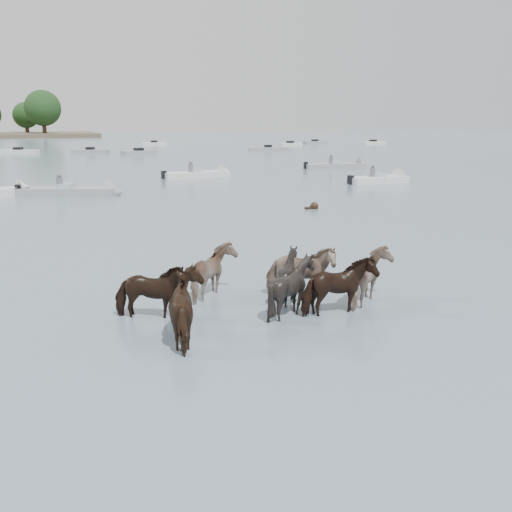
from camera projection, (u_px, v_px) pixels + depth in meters
name	position (u px, v px, depth m)	size (l,w,h in m)	color
ground	(261.00, 319.00, 13.06)	(400.00, 400.00, 0.00)	#4A5E6B
pony_herd	(271.00, 286.00, 13.54)	(7.19, 4.46, 1.56)	black
swimming_pony	(313.00, 207.00, 29.07)	(0.72, 0.44, 0.44)	black
motorboat_b	(81.00, 192.00, 34.13)	(6.44, 3.75, 1.92)	gray
motorboat_c	(205.00, 174.00, 44.69)	(5.91, 2.28, 1.92)	silver
motorboat_d	(385.00, 179.00, 40.99)	(5.28, 2.05, 1.92)	silver
motorboat_e	(343.00, 166.00, 52.80)	(6.28, 2.57, 1.92)	gray
distant_flotilla	(67.00, 149.00, 82.54)	(106.52, 27.64, 0.93)	gray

